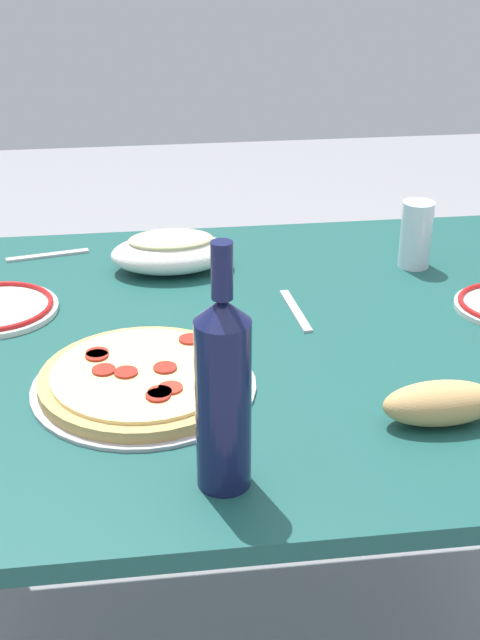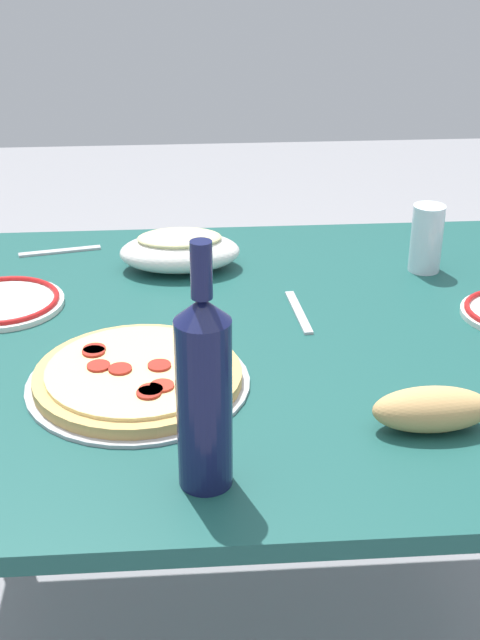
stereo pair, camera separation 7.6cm
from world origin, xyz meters
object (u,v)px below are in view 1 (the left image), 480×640
at_px(baked_pasta_dish, 171,251).
at_px(wine_bottle, 223,391).
at_px(bread_loaf, 441,403).
at_px(water_glass, 416,235).
at_px(dining_table, 240,391).
at_px(pepperoni_pizza, 144,380).

height_order(baked_pasta_dish, wine_bottle, wine_bottle).
relative_size(baked_pasta_dish, bread_loaf, 1.41).
bearing_deg(wine_bottle, water_glass, -124.98).
bearing_deg(wine_bottle, bread_loaf, -162.96).
bearing_deg(bread_loaf, wine_bottle, 17.04).
height_order(wine_bottle, bread_loaf, wine_bottle).
height_order(dining_table, pepperoni_pizza, pepperoni_pizza).
bearing_deg(dining_table, wine_bottle, 79.65).
bearing_deg(pepperoni_pizza, baked_pasta_dish, -98.77).
bearing_deg(pepperoni_pizza, dining_table, -137.98).
height_order(dining_table, bread_loaf, bread_loaf).
bearing_deg(water_glass, baked_pasta_dish, -5.08).
bearing_deg(baked_pasta_dish, dining_table, 108.19).
xyz_separation_m(water_glass, bread_loaf, (0.14, 0.56, -0.04)).
distance_m(wine_bottle, water_glass, 0.81).
height_order(dining_table, wine_bottle, wine_bottle).
xyz_separation_m(baked_pasta_dish, water_glass, (-0.49, 0.04, 0.03)).
bearing_deg(wine_bottle, pepperoni_pizza, -69.17).
bearing_deg(water_glass, wine_bottle, 55.02).
bearing_deg(water_glass, dining_table, 33.56).
relative_size(wine_bottle, water_glass, 2.46).
height_order(dining_table, baked_pasta_dish, baked_pasta_dish).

